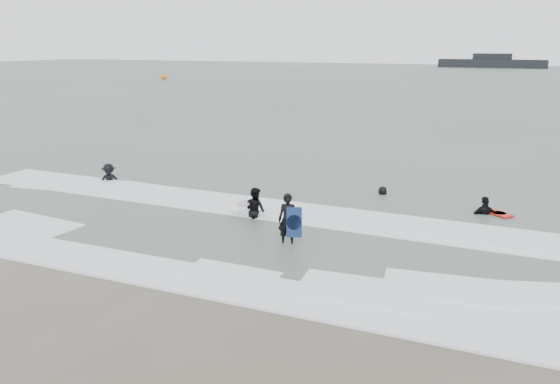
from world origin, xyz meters
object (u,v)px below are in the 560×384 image
at_px(surfer_wading, 255,218).
at_px(surfer_right_far, 383,195).
at_px(surfer_breaker, 110,182).
at_px(buoy, 164,77).
at_px(vessel_horizon, 492,63).
at_px(surfer_right_near, 484,215).
at_px(surfer_centre, 288,245).

distance_m(surfer_wading, surfer_right_far, 6.15).
distance_m(surfer_breaker, buoy, 74.99).
distance_m(buoy, vessel_horizon, 89.03).
height_order(surfer_wading, surfer_right_near, surfer_right_near).
distance_m(surfer_right_far, vessel_horizon, 133.08).
height_order(surfer_centre, surfer_wading, same).
distance_m(surfer_breaker, vessel_horizon, 136.22).
height_order(surfer_breaker, surfer_right_near, surfer_right_near).
bearing_deg(surfer_right_near, vessel_horizon, -113.22).
bearing_deg(buoy, surfer_wading, -52.36).
relative_size(surfer_right_near, buoy, 1.13).
bearing_deg(surfer_wading, surfer_right_far, -101.61).
bearing_deg(surfer_centre, buoy, 116.49).
distance_m(surfer_centre, surfer_wading, 3.00).
relative_size(surfer_centre, buoy, 1.04).
bearing_deg(surfer_right_far, surfer_right_near, 141.39).
relative_size(surfer_right_far, buoy, 0.93).
bearing_deg(surfer_breaker, buoy, 87.49).
bearing_deg(surfer_right_near, surfer_wading, -0.04).
height_order(surfer_centre, surfer_right_far, surfer_centre).
height_order(surfer_centre, surfer_right_near, surfer_right_near).
xyz_separation_m(surfer_centre, surfer_breaker, (-10.79, 4.23, 0.00)).
bearing_deg(surfer_right_near, surfer_breaker, -20.52).
xyz_separation_m(surfer_right_far, buoy, (-53.49, 59.72, 0.42)).
relative_size(surfer_wading, buoy, 1.04).
height_order(surfer_wading, buoy, buoy).
relative_size(surfer_breaker, surfer_right_near, 0.92).
xyz_separation_m(surfer_breaker, buoy, (-41.31, 62.58, 0.42)).
bearing_deg(surfer_wading, buoy, -28.65).
xyz_separation_m(surfer_centre, surfer_wading, (-2.17, 2.07, 0.00)).
height_order(surfer_breaker, vessel_horizon, vessel_horizon).
height_order(surfer_right_near, vessel_horizon, vessel_horizon).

